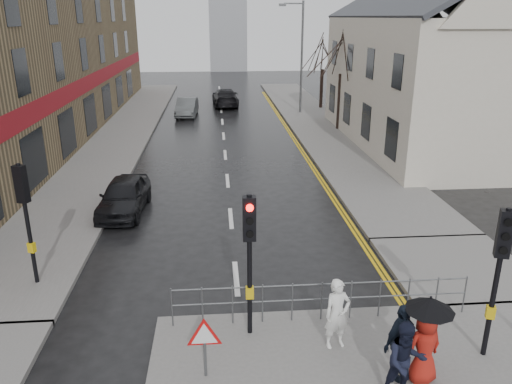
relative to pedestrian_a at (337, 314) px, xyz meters
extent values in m
plane|color=black|center=(-2.07, 0.45, -0.95)|extent=(120.00, 120.00, 0.00)
cube|color=#605E5B|center=(-8.57, 23.45, -0.88)|extent=(4.00, 44.00, 0.14)
cube|color=#605E5B|center=(4.43, 25.45, -0.88)|extent=(4.00, 40.00, 0.14)
cube|color=#605E5B|center=(4.43, 3.45, -0.88)|extent=(4.00, 4.20, 0.14)
cube|color=olive|center=(-14.07, 22.45, 4.05)|extent=(8.00, 42.00, 10.00)
cube|color=beige|center=(9.93, 18.45, 2.55)|extent=(9.00, 16.00, 7.00)
cube|color=#96989E|center=(-0.57, 62.45, 8.05)|extent=(5.00, 5.00, 18.00)
cylinder|color=black|center=(-1.87, 0.65, 0.89)|extent=(0.11, 0.11, 3.40)
cube|color=black|center=(-1.87, 0.65, 2.04)|extent=(0.28, 0.22, 1.00)
cylinder|color=#FF0C07|center=(-1.87, 0.51, 2.34)|extent=(0.16, 0.04, 0.16)
cylinder|color=black|center=(-1.87, 0.51, 2.04)|extent=(0.16, 0.04, 0.16)
cylinder|color=black|center=(-1.87, 0.51, 1.74)|extent=(0.16, 0.04, 0.16)
cube|color=gold|center=(-1.87, 0.65, 0.24)|extent=(0.18, 0.14, 0.28)
cylinder|color=black|center=(3.13, -0.55, 0.89)|extent=(0.11, 0.11, 3.40)
cube|color=black|center=(3.13, -0.55, 2.04)|extent=(0.34, 0.30, 1.00)
cylinder|color=black|center=(3.09, -0.68, 2.34)|extent=(0.16, 0.09, 0.16)
cylinder|color=black|center=(3.09, -0.68, 2.04)|extent=(0.16, 0.09, 0.16)
cylinder|color=black|center=(3.09, -0.68, 1.74)|extent=(0.16, 0.09, 0.16)
cube|color=gold|center=(3.13, -0.55, 0.24)|extent=(0.22, 0.19, 0.28)
cylinder|color=black|center=(-7.57, 3.45, 0.89)|extent=(0.11, 0.11, 3.40)
cube|color=black|center=(-7.57, 3.45, 2.04)|extent=(0.34, 0.30, 1.00)
cylinder|color=black|center=(-7.52, 3.58, 2.34)|extent=(0.16, 0.09, 0.16)
cylinder|color=black|center=(-7.52, 3.58, 2.04)|extent=(0.16, 0.09, 0.16)
cylinder|color=black|center=(-7.52, 3.58, 1.74)|extent=(0.16, 0.09, 0.16)
cube|color=gold|center=(-7.57, 3.45, 0.24)|extent=(0.22, 0.19, 0.28)
cylinder|color=#595B5E|center=(-3.67, 1.05, -0.31)|extent=(0.04, 0.04, 1.00)
cylinder|color=#595B5E|center=(3.43, 1.05, -0.31)|extent=(0.04, 0.04, 1.00)
cylinder|color=#595B5E|center=(-0.12, 1.05, 0.14)|extent=(7.10, 0.04, 0.04)
cylinder|color=#595B5E|center=(-0.12, 1.05, -0.26)|extent=(7.10, 0.04, 0.04)
cylinder|color=#595B5E|center=(-2.87, -0.75, -0.39)|extent=(0.06, 0.06, 0.85)
cylinder|color=red|center=(-2.87, -0.75, 0.14)|extent=(0.80, 0.03, 0.80)
cylinder|color=white|center=(-2.87, -0.77, 0.14)|extent=(0.60, 0.03, 0.60)
cylinder|color=#595B5E|center=(3.93, 28.45, 3.19)|extent=(0.16, 0.16, 8.00)
cylinder|color=#595B5E|center=(3.23, 28.45, 6.99)|extent=(1.40, 0.10, 0.10)
cube|color=#595B5E|center=(2.43, 28.45, 6.89)|extent=(0.50, 0.25, 0.18)
cylinder|color=#2D1F19|center=(5.43, 22.45, 0.94)|extent=(0.26, 0.26, 3.50)
cylinder|color=#2D1F19|center=(5.93, 30.45, 0.69)|extent=(0.26, 0.26, 3.00)
imported|color=white|center=(0.00, 0.00, 0.00)|extent=(0.67, 0.51, 1.63)
imported|color=black|center=(0.90, -1.67, 0.00)|extent=(0.80, 0.62, 1.63)
imported|color=#AF1E14|center=(1.45, -1.23, -0.03)|extent=(0.86, 0.67, 1.56)
cylinder|color=black|center=(1.45, -1.23, 0.07)|extent=(0.02, 0.02, 1.76)
cone|color=black|center=(1.45, -1.23, 0.94)|extent=(0.96, 0.96, 0.28)
imported|color=black|center=(1.02, -1.08, 0.01)|extent=(1.03, 0.87, 1.65)
imported|color=black|center=(-6.07, 8.91, -0.29)|extent=(1.79, 3.98, 1.33)
imported|color=#4B4F51|center=(-4.65, 28.31, -0.29)|extent=(1.64, 4.09, 1.32)
imported|color=black|center=(-1.70, 32.54, -0.23)|extent=(2.21, 5.05, 1.44)
camera|label=1|loc=(-2.52, -9.17, 6.11)|focal=35.00mm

